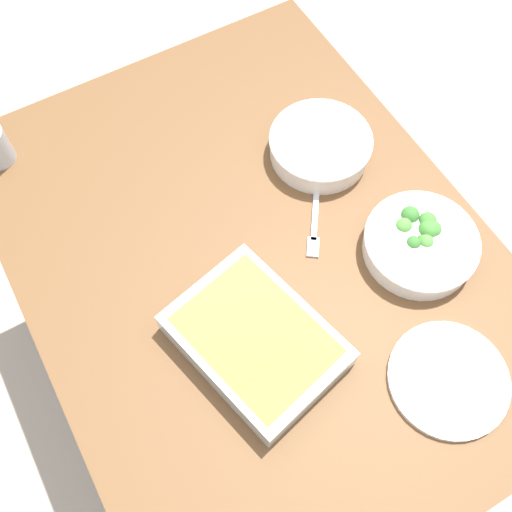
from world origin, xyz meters
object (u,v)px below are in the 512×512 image
at_px(stew_bowl, 320,145).
at_px(baking_dish, 256,340).
at_px(broccoli_bowl, 420,243).
at_px(side_plate, 448,379).
at_px(fork_on_table, 314,225).
at_px(spoon_by_stew, 303,161).

height_order(stew_bowl, baking_dish, baking_dish).
bearing_deg(stew_bowl, baking_dish, -47.25).
bearing_deg(broccoli_bowl, side_plate, -24.74).
distance_m(broccoli_bowl, baking_dish, 0.38).
bearing_deg(baking_dish, broccoli_bowl, 92.08).
distance_m(baking_dish, fork_on_table, 0.29).
relative_size(stew_bowl, fork_on_table, 1.44).
distance_m(stew_bowl, spoon_by_stew, 0.05).
distance_m(stew_bowl, broccoli_bowl, 0.30).
distance_m(broccoli_bowl, fork_on_table, 0.21).
height_order(baking_dish, side_plate, baking_dish).
bearing_deg(spoon_by_stew, baking_dish, -43.56).
height_order(broccoli_bowl, fork_on_table, broccoli_bowl).
xyz_separation_m(stew_bowl, fork_on_table, (0.15, -0.11, -0.03)).
xyz_separation_m(broccoli_bowl, fork_on_table, (-0.15, -0.15, -0.03)).
xyz_separation_m(baking_dish, side_plate, (0.23, 0.27, -0.03)).
bearing_deg(fork_on_table, side_plate, 5.32).
xyz_separation_m(side_plate, fork_on_table, (-0.39, -0.04, -0.00)).
relative_size(broccoli_bowl, side_plate, 1.04).
distance_m(baking_dish, spoon_by_stew, 0.43).
height_order(broccoli_bowl, side_plate, broccoli_bowl).
xyz_separation_m(baking_dish, fork_on_table, (-0.16, 0.23, -0.03)).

